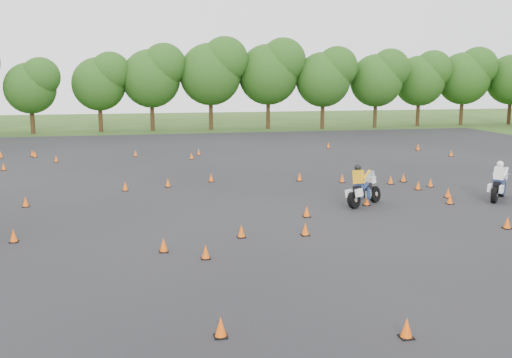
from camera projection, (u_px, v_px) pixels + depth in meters
The scene contains 6 objects.
ground at pixel (277, 228), 21.90m from camera, with size 140.00×140.00×0.00m, color #2D5119.
asphalt_pad at pixel (248, 196), 27.67m from camera, with size 62.00×62.00×0.00m, color black.
treeline at pixel (210, 88), 55.17m from camera, with size 87.15×32.36×10.27m.
traffic_cones at pixel (242, 189), 28.27m from camera, with size 36.42×33.17×0.45m.
rider_yellow at pixel (366, 185), 25.48m from camera, with size 2.45×0.75×1.89m, color orange, non-canonical shape.
rider_white at pixel (499, 180), 26.72m from camera, with size 2.42×0.74×1.87m, color white, non-canonical shape.
Camera 1 is at (-5.17, -20.58, 5.77)m, focal length 40.00 mm.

